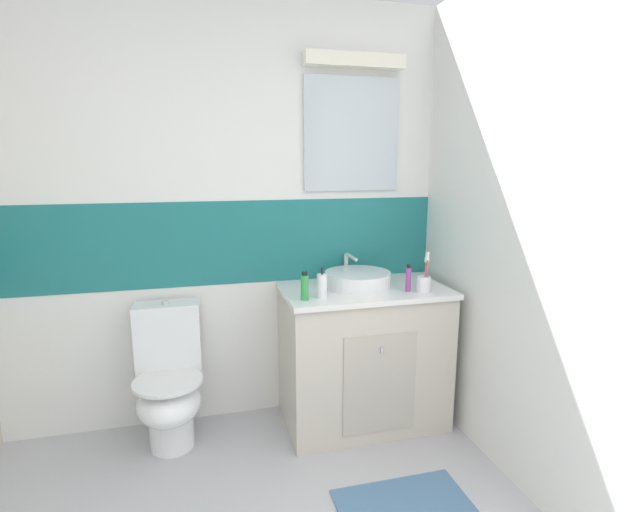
{
  "coord_description": "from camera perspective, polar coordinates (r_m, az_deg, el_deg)",
  "views": [
    {
      "loc": [
        -0.16,
        -0.4,
        1.57
      ],
      "look_at": [
        0.42,
        1.83,
        1.11
      ],
      "focal_mm": 26.37,
      "sensor_mm": 36.0,
      "label": 1
    }
  ],
  "objects": [
    {
      "name": "wall_back_tiled",
      "position": [
        2.87,
        -11.14,
        4.88
      ],
      "size": [
        3.2,
        0.2,
        2.5
      ],
      "color": "white",
      "rests_on": "ground_plane"
    },
    {
      "name": "bath_mat",
      "position": [
        2.49,
        10.43,
        -27.9
      ],
      "size": [
        0.62,
        0.41,
        0.01
      ],
      "primitive_type": "cube",
      "color": "#4C7299",
      "rests_on": "ground_plane"
    },
    {
      "name": "toilet",
      "position": [
        2.83,
        -17.84,
        -14.35
      ],
      "size": [
        0.37,
        0.5,
        0.8
      ],
      "color": "white",
      "rests_on": "ground_plane"
    },
    {
      "name": "toothpaste_tube_upright",
      "position": [
        2.71,
        10.66,
        -2.74
      ],
      "size": [
        0.03,
        0.03,
        0.16
      ],
      "color": "#993F99",
      "rests_on": "vanity_cabinet"
    },
    {
      "name": "soap_dispenser",
      "position": [
        2.54,
        0.24,
        -3.63
      ],
      "size": [
        0.06,
        0.06,
        0.17
      ],
      "color": "white",
      "rests_on": "vanity_cabinet"
    },
    {
      "name": "toothbrush_cup",
      "position": [
        2.72,
        12.5,
        -3.13
      ],
      "size": [
        0.08,
        0.08,
        0.23
      ],
      "color": "white",
      "rests_on": "vanity_cabinet"
    },
    {
      "name": "vanity_cabinet",
      "position": [
        2.92,
        5.22,
        -11.85
      ],
      "size": [
        0.96,
        0.58,
        0.85
      ],
      "color": "beige",
      "rests_on": "ground_plane"
    },
    {
      "name": "sink_basin",
      "position": [
        2.79,
        4.57,
        -2.73
      ],
      "size": [
        0.39,
        0.43,
        0.16
      ],
      "color": "white",
      "rests_on": "vanity_cabinet"
    },
    {
      "name": "deodorant_spray_can",
      "position": [
        2.5,
        -1.88,
        -3.73
      ],
      "size": [
        0.04,
        0.04,
        0.16
      ],
      "color": "green",
      "rests_on": "vanity_cabinet"
    },
    {
      "name": "wall_right_plain",
      "position": [
        2.22,
        28.37,
        1.62
      ],
      "size": [
        0.1,
        3.48,
        2.5
      ],
      "primitive_type": "cube",
      "color": "white",
      "rests_on": "ground_plane"
    }
  ]
}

